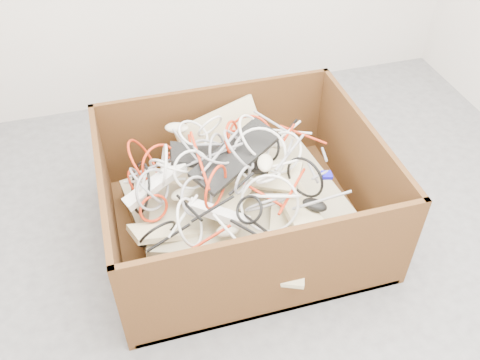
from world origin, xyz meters
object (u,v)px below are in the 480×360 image
object	(u,v)px
power_strip_left	(155,184)
vga_plug	(326,175)
power_strip_right	(219,214)
cardboard_box	(238,210)

from	to	relation	value
power_strip_left	vga_plug	distance (m)	0.73
power_strip_left	power_strip_right	size ratio (longest dim) A/B	1.17
power_strip_left	power_strip_right	xyz separation A→B (m)	(0.22, -0.20, -0.04)
power_strip_left	vga_plug	bearing A→B (deg)	-32.47
power_strip_right	power_strip_left	bearing A→B (deg)	169.07
power_strip_left	power_strip_right	distance (m)	0.30
power_strip_right	vga_plug	world-z (taller)	power_strip_right
cardboard_box	power_strip_left	distance (m)	0.43
power_strip_left	power_strip_right	world-z (taller)	power_strip_left
vga_plug	cardboard_box	bearing A→B (deg)	168.18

